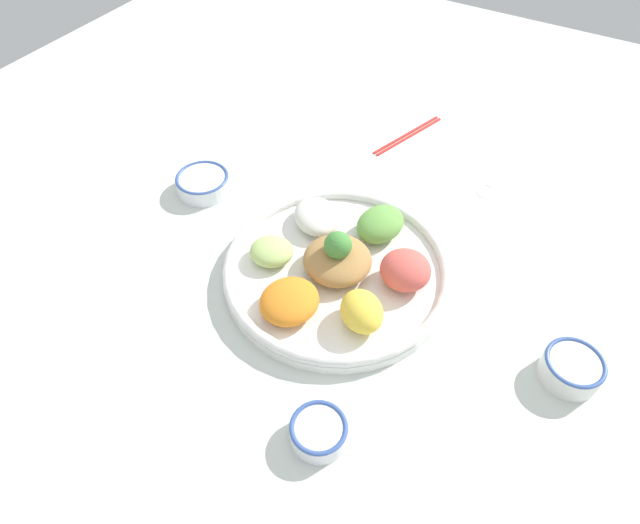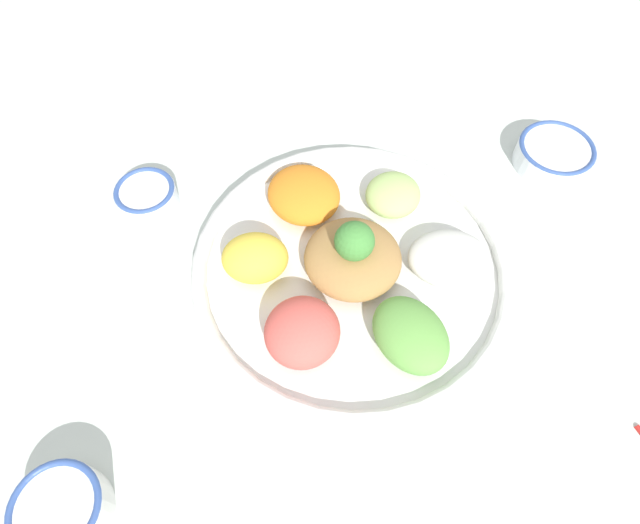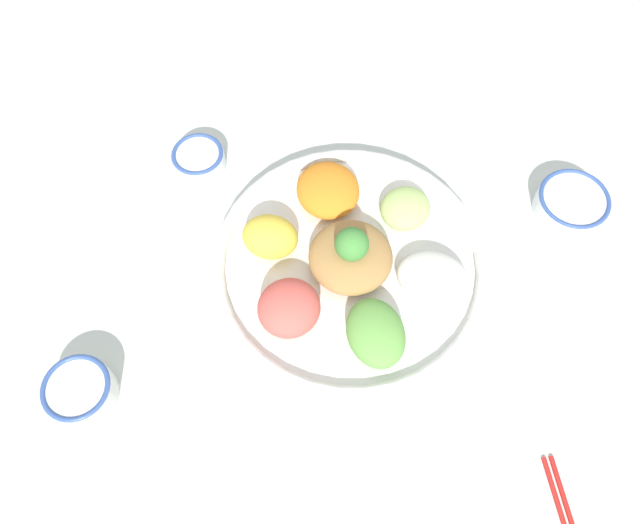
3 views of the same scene
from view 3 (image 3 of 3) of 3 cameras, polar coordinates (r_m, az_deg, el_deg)
The scene contains 5 objects.
ground_plane at distance 0.93m, azimuth 2.27°, elevation -3.07°, with size 2.40×2.40×0.00m, color silver.
salad_platter at distance 0.93m, azimuth 2.65°, elevation -0.15°, with size 0.41×0.41×0.11m.
sauce_bowl_red at distance 0.92m, azimuth -21.12°, elevation -10.95°, with size 0.09×0.09×0.04m.
rice_bowl_blue at distance 1.05m, azimuth -11.03°, elevation 9.23°, with size 0.08×0.08×0.04m.
sauce_bowl_dark at distance 1.06m, azimuth 22.03°, elevation 5.01°, with size 0.11×0.11×0.04m.
Camera 3 is at (-0.21, -0.32, 0.85)m, focal length 35.00 mm.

